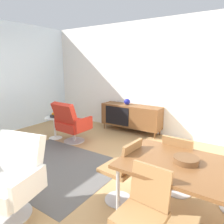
# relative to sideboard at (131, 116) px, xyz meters

# --- Properties ---
(ground_plane) EXTENTS (8.32, 8.32, 0.00)m
(ground_plane) POSITION_rel_sideboard_xyz_m (0.46, -2.30, -0.44)
(ground_plane) COLOR tan
(wall_back) EXTENTS (6.80, 0.12, 2.80)m
(wall_back) POSITION_rel_sideboard_xyz_m (0.46, 0.30, 0.96)
(wall_back) COLOR white
(wall_back) RESTS_ON ground_plane
(sideboard) EXTENTS (1.60, 0.45, 0.72)m
(sideboard) POSITION_rel_sideboard_xyz_m (0.00, 0.00, 0.00)
(sideboard) COLOR brown
(sideboard) RESTS_ON ground_plane
(vase_cobalt) EXTENTS (0.16, 0.16, 0.15)m
(vase_cobalt) POSITION_rel_sideboard_xyz_m (-0.12, 0.00, 0.36)
(vase_cobalt) COLOR navy
(vase_cobalt) RESTS_ON sideboard
(dining_table) EXTENTS (1.60, 0.90, 0.74)m
(dining_table) POSITION_rel_sideboard_xyz_m (2.16, -2.56, 0.26)
(dining_table) COLOR brown
(dining_table) RESTS_ON ground_plane
(wooden_bowl_on_table) EXTENTS (0.26, 0.26, 0.06)m
(wooden_bowl_on_table) POSITION_rel_sideboard_xyz_m (2.00, -2.51, 0.33)
(wooden_bowl_on_table) COLOR brown
(wooden_bowl_on_table) RESTS_ON dining_table
(dining_chair_near_window) EXTENTS (0.45, 0.43, 0.86)m
(dining_chair_near_window) POSITION_rel_sideboard_xyz_m (1.27, -2.56, 0.03)
(dining_chair_near_window) COLOR #9E7042
(dining_chair_near_window) RESTS_ON ground_plane
(dining_chair_back_left) EXTENTS (0.42, 0.44, 0.86)m
(dining_chair_back_left) POSITION_rel_sideboard_xyz_m (1.81, -2.00, 0.03)
(dining_chair_back_left) COLOR #9E7042
(dining_chair_back_left) RESTS_ON ground_plane
(dining_chair_front_left) EXTENTS (0.42, 0.44, 0.86)m
(dining_chair_front_left) POSITION_rel_sideboard_xyz_m (1.81, -3.11, 0.03)
(dining_chair_front_left) COLOR #9E7042
(dining_chair_front_left) RESTS_ON ground_plane
(lounge_chair_red) EXTENTS (0.74, 0.68, 0.95)m
(lounge_chair_red) POSITION_rel_sideboard_xyz_m (-0.77, -1.40, 0.03)
(lounge_chair_red) COLOR red
(lounge_chair_red) RESTS_ON ground_plane
(armchair_black_shell) EXTENTS (0.81, 0.77, 0.95)m
(armchair_black_shell) POSITION_rel_sideboard_xyz_m (0.28, -3.44, 0.03)
(armchair_black_shell) COLOR silver
(armchair_black_shell) RESTS_ON ground_plane
(side_table_round) EXTENTS (0.44, 0.44, 0.52)m
(side_table_round) POSITION_rel_sideboard_xyz_m (-1.30, -1.42, -0.12)
(side_table_round) COLOR white
(side_table_round) RESTS_ON ground_plane
(fruit_bowl) EXTENTS (0.20, 0.20, 0.11)m
(fruit_bowl) POSITION_rel_sideboard_xyz_m (-1.30, -1.42, 0.12)
(fruit_bowl) COLOR #262628
(fruit_bowl) RESTS_ON side_table_round
(area_rug) EXTENTS (2.20, 1.70, 0.01)m
(area_rug) POSITION_rel_sideboard_xyz_m (-0.24, -2.41, -0.44)
(area_rug) COLOR #595654
(area_rug) RESTS_ON ground_plane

